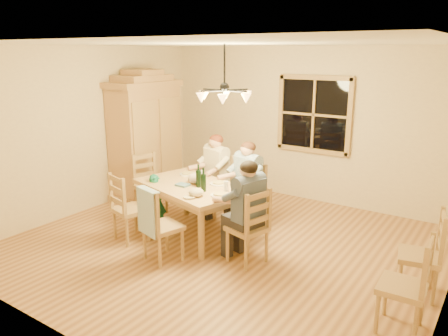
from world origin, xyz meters
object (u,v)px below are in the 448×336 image
Objects in this scene: chair_far_left at (216,196)px; adult_plaid_man at (247,174)px; chandelier at (225,95)px; wine_bottle_a at (199,176)px; wine_bottle_b at (203,180)px; chair_end_left at (151,195)px; chair_spare_back at (417,269)px; chair_near_left at (131,220)px; chair_near_right at (163,238)px; dining_table at (192,192)px; chair_spare_front at (401,301)px; child at (156,203)px; chair_far_right at (247,208)px; adult_woman at (216,165)px; chair_end_right at (247,239)px; adult_slate_man at (248,199)px; armoire at (146,139)px.

chair_far_left is 0.91m from adult_plaid_man.
chair_far_left is (-0.80, 0.93, -1.77)m from chandelier.
wine_bottle_a is 0.21m from wine_bottle_b.
chair_end_left is 1.00× the size of chair_spare_back.
chair_near_left is at bearing 64.80° from adult_plaid_man.
chair_far_left is 1.76m from chair_near_right.
dining_table is at bearing 117.90° from chair_far_left.
chair_spare_front is at bearing -11.14° from wine_bottle_b.
adult_plaid_man reaches higher than child.
chair_far_left and chair_far_right have the same top height.
dining_table is at bearing 117.90° from adult_woman.
adult_plaid_man reaches higher than chair_near_left.
wine_bottle_b is at bearing 43.13° from chair_near_left.
adult_woman is (-1.30, 1.16, 0.54)m from chair_end_right.
adult_plaid_man is (-0.09, 0.74, -1.24)m from chandelier.
chair_far_right is 1.13× the size of adult_slate_man.
adult_woman and adult_plaid_man have the same top height.
chandelier is at bearing 81.95° from chair_spare_back.
chair_near_right reaches higher than dining_table.
adult_woman reaches higher than wine_bottle_b.
adult_woman is at bearing 105.23° from chair_far_left.
armoire reaches higher than chair_far_right.
chair_spare_back is (0.00, 0.78, 0.00)m from chair_spare_front.
chair_far_right is 1.00× the size of chair_spare_back.
adult_woman is at bearing 0.00° from chair_far_right.
chandelier reaches higher than armoire.
wine_bottle_b is 0.33× the size of chair_spare_back.
chair_spare_front is (2.54, -1.36, -0.54)m from adult_plaid_man.
chair_near_left is 1.13× the size of adult_plaid_man.
chandelier is 1.86m from chair_end_right.
adult_woman is at bearing 64.95° from chair_spare_back.
chair_spare_front is at bearing 169.64° from chair_far_left.
wine_bottle_a is 1.00× the size of wine_bottle_b.
chair_end_left is 1.62m from wine_bottle_b.
adult_plaid_man reaches higher than chair_spare_back.
chair_near_left is at bearing 116.57° from adult_slate_man.
chair_end_left is 1.00× the size of chair_end_right.
dining_table is (-0.61, 0.07, -1.42)m from chandelier.
wine_bottle_b is 0.98m from child.
chair_spare_back is (3.25, -0.78, -0.54)m from adult_woman.
adult_plaid_man is 2.65× the size of wine_bottle_a.
chair_end_left is at bearing 153.43° from chair_near_right.
chair_near_left is at bearing 87.02° from chair_spare_front.
adult_woman is 1.00× the size of adult_slate_man.
chair_near_right is 3.01m from chair_spare_back.
adult_plaid_man reaches higher than dining_table.
chair_far_right is at bearing -180.00° from adult_woman.
chandelier is 0.78× the size of chair_far_left.
chandelier reaches higher than wine_bottle_a.
wine_bottle_b is at bearing 91.83° from adult_plaid_man.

